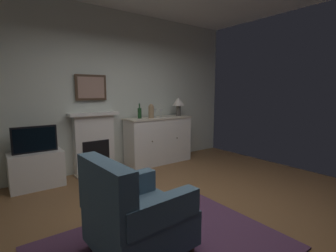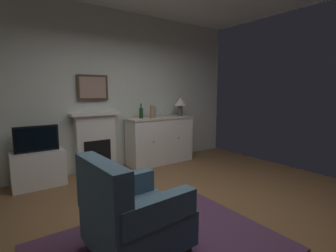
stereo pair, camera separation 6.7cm
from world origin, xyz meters
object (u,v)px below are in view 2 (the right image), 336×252
(framed_picture, at_px, (93,88))
(sideboard_cabinet, at_px, (160,140))
(table_lamp, at_px, (180,103))
(wine_glass_center, at_px, (163,111))
(fireplace_unit, at_px, (96,143))
(vase_decorative, at_px, (153,111))
(armchair, at_px, (131,215))
(wine_bottle, at_px, (141,113))
(tv_set, at_px, (37,139))
(wine_glass_left, at_px, (157,111))
(tv_cabinet, at_px, (39,169))

(framed_picture, xyz_separation_m, sideboard_cabinet, (1.29, -0.22, -1.06))
(table_lamp, relative_size, wine_glass_center, 2.42)
(fireplace_unit, xyz_separation_m, vase_decorative, (1.08, -0.23, 0.54))
(table_lamp, distance_m, wine_glass_center, 0.51)
(table_lamp, distance_m, armchair, 3.40)
(wine_glass_center, height_order, armchair, wine_glass_center)
(wine_bottle, bearing_deg, armchair, -121.18)
(framed_picture, bearing_deg, tv_set, -166.69)
(wine_glass_left, xyz_separation_m, wine_glass_center, (0.11, -0.05, 0.00))
(wine_glass_center, bearing_deg, sideboard_cabinet, 143.67)
(wine_glass_center, bearing_deg, vase_decorative, -175.48)
(wine_glass_center, relative_size, vase_decorative, 0.59)
(table_lamp, distance_m, vase_decorative, 0.74)
(tv_cabinet, height_order, armchair, armchair)
(vase_decorative, height_order, armchair, vase_decorative)
(wine_glass_center, xyz_separation_m, tv_set, (-2.30, 0.02, -0.32))
(wine_bottle, distance_m, vase_decorative, 0.23)
(fireplace_unit, relative_size, wine_glass_center, 6.67)
(framed_picture, xyz_separation_m, wine_glass_left, (1.22, -0.20, -0.47))
(table_lamp, height_order, tv_set, table_lamp)
(framed_picture, height_order, sideboard_cabinet, framed_picture)
(framed_picture, distance_m, table_lamp, 1.85)
(table_lamp, bearing_deg, sideboard_cabinet, -180.00)
(armchair, bearing_deg, tv_cabinet, 100.50)
(fireplace_unit, height_order, vase_decorative, vase_decorative)
(table_lamp, height_order, wine_bottle, table_lamp)
(table_lamp, bearing_deg, framed_picture, 172.98)
(wine_glass_center, distance_m, vase_decorative, 0.25)
(tv_cabinet, relative_size, tv_set, 1.21)
(fireplace_unit, bearing_deg, tv_cabinet, -170.55)
(table_lamp, relative_size, vase_decorative, 1.42)
(vase_decorative, bearing_deg, tv_set, 178.83)
(wine_bottle, relative_size, wine_glass_left, 1.76)
(wine_glass_left, distance_m, tv_set, 2.22)
(fireplace_unit, distance_m, wine_glass_center, 1.44)
(table_lamp, bearing_deg, tv_cabinet, 179.69)
(wine_glass_center, distance_m, tv_set, 2.32)
(fireplace_unit, height_order, table_lamp, table_lamp)
(fireplace_unit, distance_m, wine_glass_left, 1.33)
(wine_glass_center, bearing_deg, armchair, -129.52)
(armchair, bearing_deg, wine_glass_left, 52.82)
(framed_picture, relative_size, tv_set, 0.89)
(fireplace_unit, height_order, tv_set, fireplace_unit)
(table_lamp, height_order, wine_glass_center, table_lamp)
(wine_bottle, height_order, vase_decorative, wine_bottle)
(wine_glass_center, height_order, vase_decorative, vase_decorative)
(framed_picture, relative_size, wine_glass_center, 3.33)
(wine_glass_left, xyz_separation_m, tv_cabinet, (-2.19, -0.01, -0.79))
(tv_cabinet, bearing_deg, wine_bottle, 0.96)
(fireplace_unit, relative_size, armchair, 1.20)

